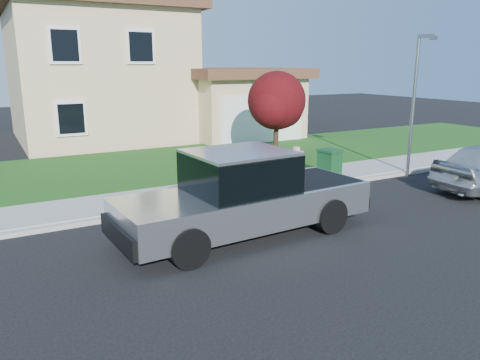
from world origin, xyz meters
name	(u,v)px	position (x,y,z in m)	size (l,w,h in m)	color
ground	(273,236)	(0.00, 0.00, 0.00)	(80.00, 80.00, 0.00)	black
curb	(248,197)	(1.00, 2.90, 0.06)	(40.00, 0.20, 0.12)	gray
sidewalk	(230,188)	(1.00, 4.00, 0.07)	(40.00, 2.00, 0.15)	gray
lawn	(177,163)	(1.00, 8.50, 0.05)	(40.00, 7.00, 0.10)	#1D4714
house	(125,78)	(1.31, 16.38, 3.17)	(14.00, 11.30, 6.85)	tan
pickup_truck	(244,196)	(-0.53, 0.42, 0.93)	(6.17, 2.46, 1.99)	black
woman	(296,178)	(1.87, 1.75, 0.79)	(0.64, 0.52, 1.66)	tan
ornamental_tree	(277,103)	(4.78, 7.14, 2.34)	(2.55, 2.30, 3.51)	black
trash_bin	(329,164)	(4.35, 3.30, 0.65)	(0.69, 0.77, 0.98)	#103D1B
street_lamp	(415,98)	(7.47, 2.70, 2.74)	(0.35, 0.63, 4.81)	slate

